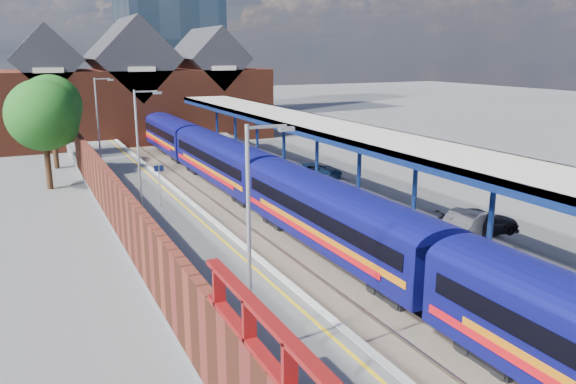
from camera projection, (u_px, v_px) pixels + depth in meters
The scene contains 21 objects.
ground at pixel (211, 192), 41.01m from camera, with size 240.00×240.00×0.00m, color #5B5B5E.
ballast_bed at pixel (265, 229), 32.26m from camera, with size 6.00×76.00×0.06m, color #473D33.
rails at pixel (265, 228), 32.23m from camera, with size 4.51×76.00×0.14m.
left_platform at pixel (170, 234), 29.83m from camera, with size 5.00×76.00×1.00m, color #565659.
right_platform at pixel (354, 209), 34.67m from camera, with size 6.00×76.00×1.00m, color #565659.
coping_left at pixel (212, 219), 30.69m from camera, with size 0.30×76.00×0.05m, color silver.
coping_right at pixel (313, 206), 33.34m from camera, with size 0.30×76.00×0.05m, color silver.
yellow_line at pixel (201, 221), 30.44m from camera, with size 0.14×76.00×0.01m, color yellow.
train at pixel (268, 181), 34.88m from camera, with size 2.87×65.91×3.45m.
canopy at pixel (332, 129), 35.00m from camera, with size 4.50×52.00×4.48m.
lamp_post_b at pixel (253, 228), 16.14m from camera, with size 1.48×0.18×7.00m.
lamp_post_c at pixel (140, 146), 30.13m from camera, with size 1.48×0.18×7.00m.
lamp_post_d at pixel (99, 117), 44.12m from camera, with size 1.48×0.18×7.00m.
platform_sign at pixel (159, 178), 33.01m from camera, with size 0.55×0.08×2.50m.
brick_wall at pixel (143, 243), 22.61m from camera, with size 0.35×50.00×3.86m.
station_building at pixel (133, 92), 64.16m from camera, with size 30.00×12.12×13.78m.
tree_near at pixel (45, 117), 40.52m from camera, with size 5.20×5.20×8.10m.
tree_far at pixel (53, 107), 47.94m from camera, with size 5.20×5.20×8.10m.
parked_car_silver at pixel (469, 222), 27.90m from camera, with size 1.46×4.18×1.38m, color #B7B6BC.
parked_car_dark at pixel (479, 222), 28.26m from camera, with size 1.74×4.28×1.24m, color black.
parked_car_blue at pixel (314, 171), 40.52m from camera, with size 1.89×4.10×1.14m, color navy.
Camera 1 is at (-12.13, -8.32, 9.92)m, focal length 35.00 mm.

